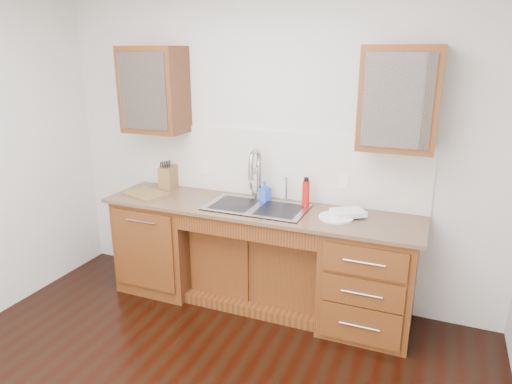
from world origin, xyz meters
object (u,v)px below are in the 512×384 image
at_px(knife_block, 168,177).
at_px(cutting_board, 145,193).
at_px(plate, 336,217).
at_px(soap_bottle, 265,191).
at_px(water_bottle, 306,194).

bearing_deg(knife_block, cutting_board, -117.43).
bearing_deg(plate, soap_bottle, 164.17).
xyz_separation_m(water_bottle, knife_block, (-1.36, 0.04, -0.01)).
bearing_deg(cutting_board, plate, 1.34).
bearing_deg(plate, cutting_board, -178.66).
bearing_deg(cutting_board, knife_block, 70.49).
distance_m(soap_bottle, plate, 0.70).
height_order(soap_bottle, knife_block, knife_block).
distance_m(soap_bottle, water_bottle, 0.37).
relative_size(knife_block, cutting_board, 0.55).
height_order(water_bottle, knife_block, water_bottle).
xyz_separation_m(soap_bottle, cutting_board, (-1.08, -0.23, -0.08)).
relative_size(soap_bottle, water_bottle, 0.78).
distance_m(plate, knife_block, 1.67).
bearing_deg(knife_block, soap_bottle, -9.14).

